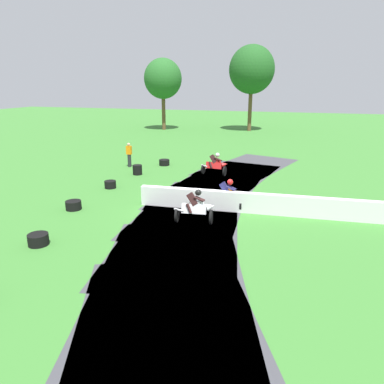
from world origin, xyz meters
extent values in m
plane|color=#38752D|center=(0.00, 0.00, 0.00)|extent=(120.00, 120.00, 0.00)
cube|color=#3D3D42|center=(1.09, 9.20, 0.00)|extent=(6.45, 9.22, 0.01)
cube|color=#3D3D42|center=(0.38, 6.18, 0.00)|extent=(5.61, 8.95, 0.01)
cube|color=#3D3D42|center=(0.04, 3.10, 0.00)|extent=(4.69, 8.57, 0.01)
cube|color=#3D3D42|center=(0.05, 0.00, 0.00)|extent=(4.77, 8.61, 0.01)
cube|color=#3D3D42|center=(0.43, -3.07, 0.00)|extent=(5.69, 8.98, 0.01)
cube|color=#3D3D42|center=(1.17, -6.08, 0.00)|extent=(6.52, 9.23, 0.01)
cube|color=#3D3D42|center=(2.26, -8.98, 0.00)|extent=(7.27, 9.36, 0.01)
cube|color=white|center=(5.42, 0.35, 0.45)|extent=(15.73, 1.31, 0.90)
cylinder|color=black|center=(0.09, 6.24, 0.29)|extent=(0.15, 0.75, 0.74)
cylinder|color=black|center=(-1.31, 6.36, 0.29)|extent=(0.15, 0.75, 0.74)
cube|color=red|center=(-0.60, 6.38, 0.58)|extent=(1.03, 0.46, 0.46)
ellipsoid|color=red|center=(-0.42, 6.44, 0.83)|extent=(0.47, 0.37, 0.31)
cone|color=red|center=(0.08, 6.36, 0.69)|extent=(0.41, 0.40, 0.48)
cylinder|color=#B2B2B7|center=(-1.21, 6.30, 0.53)|extent=(0.42, 0.16, 0.18)
cube|color=#331919|center=(-0.67, 6.50, 0.94)|extent=(0.51, 0.45, 0.62)
sphere|color=white|center=(-0.45, 6.55, 1.22)|extent=(0.26, 0.26, 0.26)
cylinder|color=#331919|center=(-0.38, 6.65, 0.92)|extent=(0.43, 0.18, 0.24)
cylinder|color=#331919|center=(-0.41, 6.31, 1.02)|extent=(0.43, 0.18, 0.24)
cylinder|color=#331919|center=(-0.77, 6.58, 0.55)|extent=(0.27, 0.22, 0.42)
cylinder|color=#331919|center=(-0.80, 6.23, 0.65)|extent=(0.27, 0.22, 0.42)
cylinder|color=black|center=(2.15, 0.25, 0.30)|extent=(0.10, 0.69, 0.69)
cylinder|color=black|center=(0.75, 0.22, 0.30)|extent=(0.10, 0.69, 0.69)
cube|color=orange|center=(1.45, 0.29, 0.59)|extent=(1.01, 0.37, 0.44)
ellipsoid|color=orange|center=(1.63, 0.34, 0.85)|extent=(0.45, 0.33, 0.28)
cone|color=orange|center=(2.13, 0.32, 0.71)|extent=(0.40, 0.39, 0.45)
cylinder|color=#B2B2B7|center=(0.85, 0.14, 0.53)|extent=(0.41, 0.11, 0.17)
cube|color=#1E1E4C|center=(1.37, 0.35, 0.97)|extent=(0.50, 0.39, 0.61)
sphere|color=red|center=(1.59, 0.40, 1.25)|extent=(0.26, 0.26, 0.26)
cylinder|color=#1E1E4C|center=(1.65, 0.54, 0.96)|extent=(0.43, 0.12, 0.24)
cylinder|color=#1E1E4C|center=(1.65, 0.18, 1.02)|extent=(0.43, 0.12, 0.24)
cylinder|color=#1E1E4C|center=(1.27, 0.46, 0.58)|extent=(0.27, 0.18, 0.42)
cylinder|color=#1E1E4C|center=(1.27, 0.11, 0.64)|extent=(0.27, 0.18, 0.42)
cylinder|color=black|center=(1.25, -1.64, 0.29)|extent=(0.18, 0.73, 0.73)
cylinder|color=black|center=(-0.14, -1.81, 0.29)|extent=(0.18, 0.73, 0.73)
cube|color=silver|center=(0.55, -1.65, 0.58)|extent=(1.04, 0.49, 0.46)
ellipsoid|color=silver|center=(0.72, -1.57, 0.84)|extent=(0.48, 0.38, 0.30)
cone|color=silver|center=(1.22, -1.54, 0.70)|extent=(0.43, 0.43, 0.47)
cylinder|color=#B2B2B7|center=(-0.03, -1.86, 0.53)|extent=(0.42, 0.14, 0.18)
cube|color=#331919|center=(0.46, -1.57, 0.95)|extent=(0.54, 0.41, 0.62)
sphere|color=black|center=(0.67, -1.48, 1.23)|extent=(0.26, 0.26, 0.26)
cylinder|color=#331919|center=(0.71, -1.36, 0.94)|extent=(0.43, 0.13, 0.24)
cylinder|color=#331919|center=(0.76, -1.71, 1.02)|extent=(0.43, 0.13, 0.24)
cylinder|color=#331919|center=(0.35, -1.50, 0.56)|extent=(0.29, 0.19, 0.42)
cylinder|color=#331919|center=(0.39, -1.85, 0.65)|extent=(0.29, 0.19, 0.42)
cylinder|color=black|center=(-4.53, 7.94, 0.10)|extent=(0.71, 0.71, 0.20)
cylinder|color=black|center=(-4.53, 7.94, 0.30)|extent=(0.71, 0.71, 0.20)
cylinder|color=black|center=(-5.15, 4.98, 0.10)|extent=(0.58, 0.58, 0.20)
cylinder|color=black|center=(-5.15, 4.98, 0.30)|extent=(0.58, 0.58, 0.20)
cylinder|color=black|center=(-5.15, 4.98, 0.50)|extent=(0.58, 0.58, 0.20)
cylinder|color=black|center=(-5.24, 1.79, 0.10)|extent=(0.61, 0.61, 0.20)
cylinder|color=black|center=(-5.24, 1.79, 0.30)|extent=(0.61, 0.61, 0.20)
cylinder|color=black|center=(-5.07, -1.78, 0.10)|extent=(0.69, 0.69, 0.20)
cylinder|color=black|center=(-5.07, -1.78, 0.30)|extent=(0.69, 0.69, 0.20)
cylinder|color=black|center=(-4.03, -5.34, 0.10)|extent=(0.71, 0.71, 0.20)
cylinder|color=black|center=(-4.03, -5.34, 0.30)|extent=(0.71, 0.71, 0.20)
cylinder|color=#232328|center=(-6.61, 6.81, 0.43)|extent=(0.24, 0.24, 0.86)
cube|color=orange|center=(-6.61, 6.81, 1.14)|extent=(0.34, 0.22, 0.56)
sphere|color=tan|center=(-6.61, 6.81, 1.53)|extent=(0.20, 0.20, 0.20)
cylinder|color=brown|center=(-12.00, 26.79, 2.04)|extent=(0.44, 0.44, 4.09)
ellipsoid|color=#235B23|center=(-12.00, 26.79, 5.98)|extent=(4.46, 4.46, 4.68)
cylinder|color=brown|center=(-1.83, 28.69, 2.38)|extent=(0.44, 0.44, 4.76)
ellipsoid|color=#1E511E|center=(-1.83, 28.69, 6.96)|extent=(5.18, 5.18, 5.44)
camera|label=1|loc=(4.55, -14.79, 5.43)|focal=33.73mm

